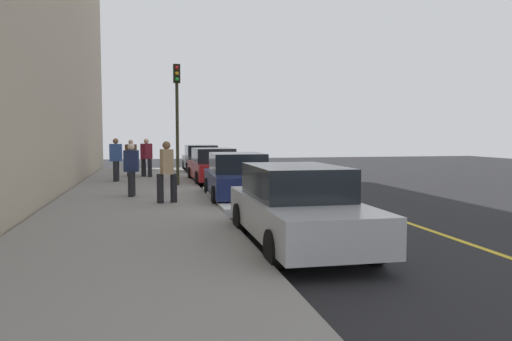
# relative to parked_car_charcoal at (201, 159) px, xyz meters

# --- Properties ---
(ground_plane) EXTENTS (56.00, 56.00, 0.00)m
(ground_plane) POSITION_rel_parked_car_charcoal_xyz_m (11.83, 0.06, -0.76)
(ground_plane) COLOR black
(sidewalk) EXTENTS (28.00, 4.60, 0.15)m
(sidewalk) POSITION_rel_parked_car_charcoal_xyz_m (11.83, -3.24, -0.68)
(sidewalk) COLOR gray
(sidewalk) RESTS_ON ground
(lane_stripe_centre) EXTENTS (28.00, 0.14, 0.01)m
(lane_stripe_centre) POSITION_rel_parked_car_charcoal_xyz_m (11.83, 3.26, -0.75)
(lane_stripe_centre) COLOR gold
(lane_stripe_centre) RESTS_ON ground
(snow_bank_curb) EXTENTS (5.55, 0.56, 0.22)m
(snow_bank_curb) POSITION_rel_parked_car_charcoal_xyz_m (12.54, -0.64, -0.65)
(snow_bank_curb) COLOR white
(snow_bank_curb) RESTS_ON ground
(parked_car_charcoal) EXTENTS (4.16, 1.95, 1.51)m
(parked_car_charcoal) POSITION_rel_parked_car_charcoal_xyz_m (0.00, 0.00, 0.00)
(parked_car_charcoal) COLOR black
(parked_car_charcoal) RESTS_ON ground
(parked_car_red) EXTENTS (4.50, 2.00, 1.51)m
(parked_car_red) POSITION_rel_parked_car_charcoal_xyz_m (6.41, -0.10, 0.00)
(parked_car_red) COLOR black
(parked_car_red) RESTS_ON ground
(parked_car_navy) EXTENTS (4.20, 1.98, 1.51)m
(parked_car_navy) POSITION_rel_parked_car_charcoal_xyz_m (12.13, -0.04, 0.00)
(parked_car_navy) COLOR black
(parked_car_navy) RESTS_ON ground
(parked_car_silver) EXTENTS (4.79, 1.91, 1.51)m
(parked_car_silver) POSITION_rel_parked_car_charcoal_xyz_m (18.68, -0.03, 0.00)
(parked_car_silver) COLOR black
(parked_car_silver) RESTS_ON ground
(pedestrian_blue_coat) EXTENTS (0.59, 0.51, 1.79)m
(pedestrian_blue_coat) POSITION_rel_parked_car_charcoal_xyz_m (6.04, -4.15, 0.35)
(pedestrian_blue_coat) COLOR black
(pedestrian_blue_coat) RESTS_ON sidewalk
(pedestrian_navy_coat) EXTENTS (0.55, 0.48, 1.67)m
(pedestrian_navy_coat) POSITION_rel_parked_car_charcoal_xyz_m (11.43, -3.33, 0.28)
(pedestrian_navy_coat) COLOR black
(pedestrian_navy_coat) RESTS_ON sidewalk
(pedestrian_tan_coat) EXTENTS (0.52, 0.58, 1.76)m
(pedestrian_tan_coat) POSITION_rel_parked_car_charcoal_xyz_m (13.20, -2.28, 0.33)
(pedestrian_tan_coat) COLOR black
(pedestrian_tan_coat) RESTS_ON sidewalk
(pedestrian_brown_coat) EXTENTS (0.52, 0.54, 1.71)m
(pedestrian_brown_coat) POSITION_rel_parked_car_charcoal_xyz_m (3.49, -3.64, 0.30)
(pedestrian_brown_coat) COLOR black
(pedestrian_brown_coat) RESTS_ON sidewalk
(pedestrian_burgundy_coat) EXTENTS (0.55, 0.54, 1.76)m
(pedestrian_burgundy_coat) POSITION_rel_parked_car_charcoal_xyz_m (4.08, -2.92, 0.33)
(pedestrian_burgundy_coat) COLOR black
(pedestrian_burgundy_coat) RESTS_ON sidewalk
(traffic_light_pole) EXTENTS (0.35, 0.26, 4.61)m
(traffic_light_pole) POSITION_rel_parked_car_charcoal_xyz_m (8.24, -1.71, 2.49)
(traffic_light_pole) COLOR #2D2D19
(traffic_light_pole) RESTS_ON sidewalk
(rolling_suitcase) EXTENTS (0.34, 0.22, 1.00)m
(rolling_suitcase) POSITION_rel_parked_car_charcoal_xyz_m (3.54, -3.07, -0.28)
(rolling_suitcase) COLOR black
(rolling_suitcase) RESTS_ON sidewalk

